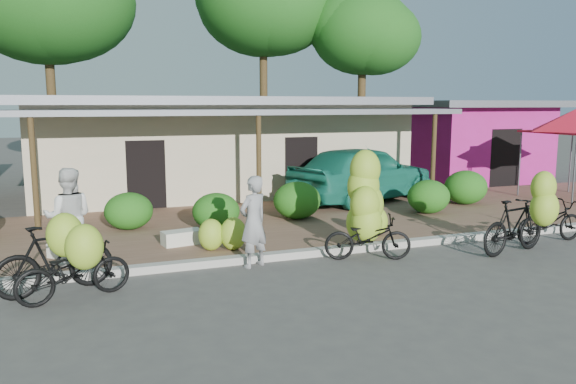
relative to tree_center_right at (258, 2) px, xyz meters
The scene contains 26 objects.
ground 18.60m from the tree_center_right, 101.27° to the right, with size 100.00×100.00×0.00m, color #494644.
sidewalk 14.27m from the tree_center_right, 105.91° to the right, with size 60.00×6.00×0.12m, color brown.
curb 16.80m from the tree_center_right, 102.76° to the right, with size 60.00×0.25×0.15m, color #A8A399.
shop_main 8.87m from the tree_center_right, 120.22° to the right, with size 13.00×8.50×3.35m.
shop_pink 10.92m from the tree_center_right, 38.04° to the right, with size 6.00×6.00×3.25m.
tree_center_right is the anchor object (origin of this frame).
tree_near_right 4.67m from the tree_center_right, 26.57° to the right, with size 4.73×4.58×8.09m.
hedge_1 14.94m from the tree_center_right, 121.31° to the right, with size 1.15×1.04×0.90m, color #155313.
hedge_2 14.76m from the tree_center_right, 112.06° to the right, with size 1.15×1.03×0.89m, color #155313.
hedge_3 13.70m from the tree_center_right, 102.59° to the right, with size 1.27×1.14×0.99m, color #155313.
hedge_4 14.00m from the tree_center_right, 84.63° to the right, with size 1.20×1.08×0.93m, color #155313.
hedge_5 13.56m from the tree_center_right, 74.92° to the right, with size 1.32×1.18×1.03m, color #155313.
red_canopy 14.32m from the tree_center_right, 59.37° to the right, with size 3.50×3.50×2.86m.
bike_far_left 19.07m from the tree_center_right, 116.96° to the right, with size 1.92×1.42×1.36m.
bike_left 18.79m from the tree_center_right, 118.48° to the right, with size 2.03×1.42×1.46m.
bike_center 16.60m from the tree_center_right, 99.12° to the right, with size 1.85×1.40×2.19m.
bike_right 17.47m from the tree_center_right, 87.66° to the right, with size 2.01×1.36×1.82m.
bike_far_right 17.12m from the tree_center_right, 82.35° to the right, with size 1.84×0.64×0.97m.
loose_banana_a 16.55m from the tree_center_right, 111.28° to the right, with size 0.53×0.45×0.67m, color #9CC531.
loose_banana_b 16.51m from the tree_center_right, 109.53° to the right, with size 0.55×0.47×0.69m, color #9CC531.
loose_banana_c 15.73m from the tree_center_right, 96.33° to the right, with size 0.53×0.45×0.66m, color #9CC531.
sack_near 16.20m from the tree_center_right, 114.09° to the right, with size 0.85×0.40×0.30m, color silver.
sack_far 17.39m from the tree_center_right, 121.33° to the right, with size 0.75×0.38×0.28m, color silver.
vendor 17.07m from the tree_center_right, 107.85° to the right, with size 0.65×0.43×1.78m, color gray.
bystander 17.50m from the tree_center_right, 120.09° to the right, with size 0.90×0.70×1.85m, color silver.
teal_van 11.70m from the tree_center_right, 87.97° to the right, with size 2.09×5.18×1.77m, color #19735D.
Camera 1 is at (-4.53, -8.42, 3.13)m, focal length 35.00 mm.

